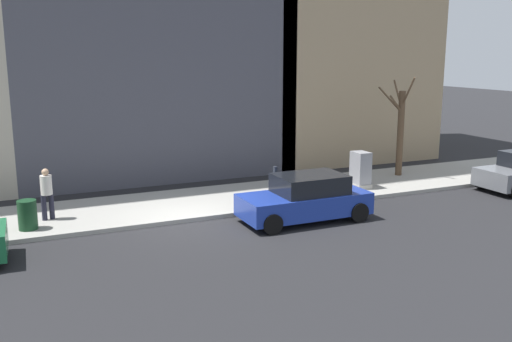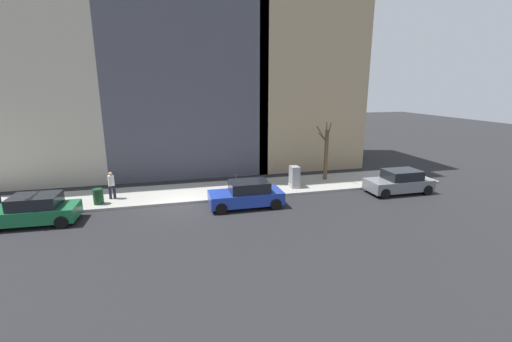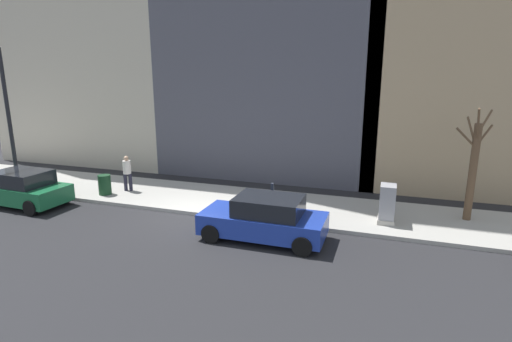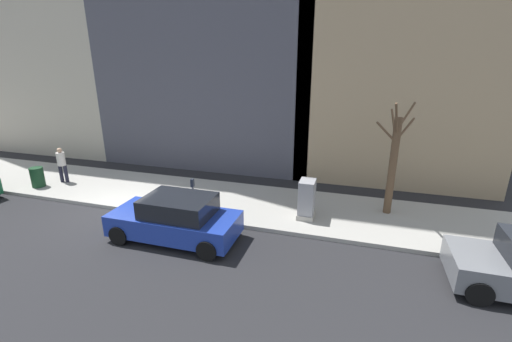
{
  "view_description": "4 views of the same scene",
  "coord_description": "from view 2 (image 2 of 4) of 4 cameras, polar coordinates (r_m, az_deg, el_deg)",
  "views": [
    {
      "loc": [
        -16.94,
        5.3,
        5.41
      ],
      "look_at": [
        1.7,
        -3.09,
        1.11
      ],
      "focal_mm": 40.0,
      "sensor_mm": 36.0,
      "label": 1
    },
    {
      "loc": [
        -19.59,
        0.63,
        6.84
      ],
      "look_at": [
        1.24,
        -4.71,
        1.44
      ],
      "focal_mm": 24.0,
      "sensor_mm": 36.0,
      "label": 2
    },
    {
      "loc": [
        -13.41,
        -7.29,
        5.5
      ],
      "look_at": [
        1.55,
        -2.23,
        1.64
      ],
      "focal_mm": 28.0,
      "sensor_mm": 36.0,
      "label": 3
    },
    {
      "loc": [
        -10.23,
        -8.97,
        5.74
      ],
      "look_at": [
        1.39,
        -5.44,
        1.72
      ],
      "focal_mm": 24.0,
      "sensor_mm": 36.0,
      "label": 4
    }
  ],
  "objects": [
    {
      "name": "ground_plane",
      "position": [
        20.76,
        -11.87,
        -5.46
      ],
      "size": [
        120.0,
        120.0,
        0.0
      ],
      "primitive_type": "plane",
      "color": "#232326"
    },
    {
      "name": "sidewalk",
      "position": [
        22.64,
        -12.13,
        -3.62
      ],
      "size": [
        4.0,
        36.0,
        0.15
      ],
      "primitive_type": "cube",
      "color": "#9E9B93",
      "rests_on": "ground"
    },
    {
      "name": "parked_car_grey",
      "position": [
        24.15,
        22.78,
        -1.68
      ],
      "size": [
        1.93,
        4.21,
        1.52
      ],
      "rotation": [
        0.0,
        0.0,
        -0.0
      ],
      "color": "slate",
      "rests_on": "ground"
    },
    {
      "name": "parked_car_blue",
      "position": [
        19.73,
        -1.57,
        -3.94
      ],
      "size": [
        1.93,
        4.2,
        1.52
      ],
      "rotation": [
        0.0,
        0.0,
        -0.0
      ],
      "color": "#1E389E",
      "rests_on": "ground"
    },
    {
      "name": "parked_car_green",
      "position": [
        20.6,
        -33.1,
        -5.53
      ],
      "size": [
        2.06,
        4.27,
        1.52
      ],
      "rotation": [
        0.0,
        0.0,
        -0.04
      ],
      "color": "#196038",
      "rests_on": "ground"
    },
    {
      "name": "parking_meter",
      "position": [
        21.24,
        -3.27,
        -1.95
      ],
      "size": [
        0.14,
        0.1,
        1.35
      ],
      "color": "slate",
      "rests_on": "sidewalk"
    },
    {
      "name": "utility_box",
      "position": [
        23.17,
        6.42,
        -0.99
      ],
      "size": [
        0.83,
        0.61,
        1.43
      ],
      "color": "#A8A399",
      "rests_on": "sidewalk"
    },
    {
      "name": "bare_tree",
      "position": [
        25.21,
        11.59,
        3.16
      ],
      "size": [
        2.52,
        1.42,
        4.26
      ],
      "color": "brown",
      "rests_on": "sidewalk"
    },
    {
      "name": "trash_bin",
      "position": [
        21.83,
        -24.8,
        -3.87
      ],
      "size": [
        0.56,
        0.56,
        0.9
      ],
      "primitive_type": "cylinder",
      "color": "#14381E",
      "rests_on": "sidewalk"
    },
    {
      "name": "pedestrian_near_meter",
      "position": [
        22.37,
        -22.96,
        -1.96
      ],
      "size": [
        0.36,
        0.39,
        1.66
      ],
      "rotation": [
        0.0,
        0.0,
        1.84
      ],
      "color": "#1E1E2D",
      "rests_on": "sidewalk"
    },
    {
      "name": "office_tower_left",
      "position": [
        31.71,
        6.68,
        17.13
      ],
      "size": [
        9.03,
        9.03,
        17.14
      ],
      "primitive_type": "cube",
      "color": "tan",
      "rests_on": "ground"
    },
    {
      "name": "office_tower_right",
      "position": [
        32.71,
        -34.1,
        17.14
      ],
      "size": [
        11.7,
        11.7,
        19.77
      ],
      "primitive_type": "cube",
      "color": "#BCB29E",
      "rests_on": "ground"
    }
  ]
}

